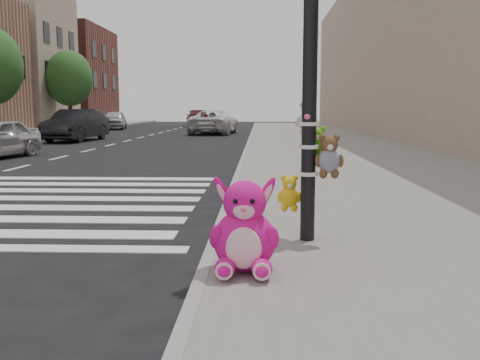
# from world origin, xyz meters

# --- Properties ---
(ground) EXTENTS (120.00, 120.00, 0.00)m
(ground) POSITION_xyz_m (0.00, 0.00, 0.00)
(ground) COLOR black
(ground) RESTS_ON ground
(sidewalk_near) EXTENTS (7.00, 80.00, 0.14)m
(sidewalk_near) POSITION_xyz_m (5.00, 10.00, 0.07)
(sidewalk_near) COLOR slate
(sidewalk_near) RESTS_ON ground
(curb_edge) EXTENTS (0.12, 80.00, 0.15)m
(curb_edge) POSITION_xyz_m (1.55, 10.00, 0.07)
(curb_edge) COLOR gray
(curb_edge) RESTS_ON ground
(bld_far_d) EXTENTS (6.00, 8.00, 10.00)m
(bld_far_d) POSITION_xyz_m (-15.50, 35.00, 5.00)
(bld_far_d) COLOR tan
(bld_far_d) RESTS_ON ground
(bld_far_e) EXTENTS (6.00, 10.00, 9.00)m
(bld_far_e) POSITION_xyz_m (-15.50, 46.00, 4.50)
(bld_far_e) COLOR brown
(bld_far_e) RESTS_ON ground
(bld_near) EXTENTS (5.00, 60.00, 10.00)m
(bld_near) POSITION_xyz_m (10.50, 20.00, 5.00)
(bld_near) COLOR tan
(bld_near) RESTS_ON ground
(signal_pole) EXTENTS (0.73, 0.50, 4.00)m
(signal_pole) POSITION_xyz_m (2.62, 1.82, 1.69)
(signal_pole) COLOR black
(signal_pole) RESTS_ON sidewalk_near
(tree_far_c) EXTENTS (3.20, 3.20, 5.44)m
(tree_far_c) POSITION_xyz_m (-11.20, 33.00, 3.65)
(tree_far_c) COLOR #382619
(tree_far_c) RESTS_ON sidewalk_far
(pink_bunny) EXTENTS (0.63, 0.64, 0.89)m
(pink_bunny) POSITION_xyz_m (1.93, 0.57, 0.50)
(pink_bunny) COLOR #E71392
(pink_bunny) RESTS_ON sidewalk_near
(red_teddy) EXTENTS (0.16, 0.13, 0.19)m
(red_teddy) POSITION_xyz_m (1.99, 2.40, 0.24)
(red_teddy) COLOR maroon
(red_teddy) RESTS_ON sidewalk_near
(car_dark_far) EXTENTS (2.02, 4.85, 1.56)m
(car_dark_far) POSITION_xyz_m (-6.97, 21.83, 0.78)
(car_dark_far) COLOR black
(car_dark_far) RESTS_ON ground
(car_white_near) EXTENTS (2.95, 5.54, 1.48)m
(car_white_near) POSITION_xyz_m (-0.84, 29.36, 0.74)
(car_white_near) COLOR silver
(car_white_near) RESTS_ON ground
(car_maroon_near) EXTENTS (2.70, 5.24, 1.45)m
(car_maroon_near) POSITION_xyz_m (-3.50, 43.52, 0.73)
(car_maroon_near) COLOR maroon
(car_maroon_near) RESTS_ON ground
(car_silver_deep) EXTENTS (2.38, 4.45, 1.44)m
(car_silver_deep) POSITION_xyz_m (-9.06, 36.32, 0.72)
(car_silver_deep) COLOR #BAB9BF
(car_silver_deep) RESTS_ON ground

